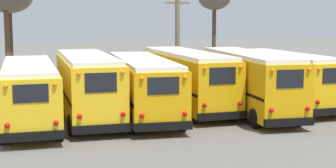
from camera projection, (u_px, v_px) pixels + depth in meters
The scene contains 9 objects.
ground_plane at pixel (167, 113), 27.80m from camera, with size 160.00×160.00×0.00m, color #66635E.
school_bus_0 at pixel (29, 91), 24.80m from camera, with size 2.73×10.24×2.99m.
school_bus_1 at pixel (88, 85), 26.00m from camera, with size 2.66×9.55×3.29m.
school_bus_2 at pixel (143, 84), 26.84m from camera, with size 2.97×10.60×3.05m.
school_bus_3 at pixel (186, 78), 29.03m from camera, with size 2.92×10.40×3.24m.
school_bus_4 at pixel (248, 80), 27.82m from camera, with size 2.85×10.45×3.28m.
school_bus_5 at pixel (284, 78), 29.84m from camera, with size 2.96×9.70×3.08m.
utility_pole at pixel (177, 38), 37.86m from camera, with size 1.80×0.36×7.02m.
fence_line at pixel (140, 79), 34.57m from camera, with size 22.40×0.06×1.42m.
Camera 1 is at (-7.04, -26.42, 5.24)m, focal length 55.00 mm.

